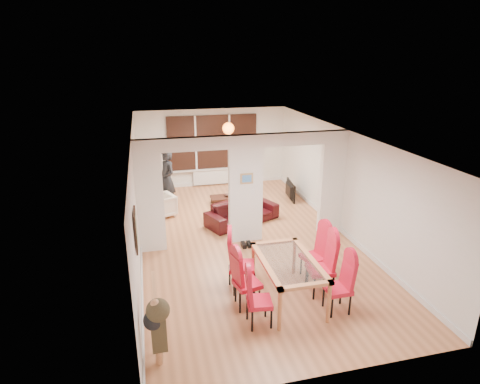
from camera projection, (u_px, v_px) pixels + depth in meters
name	position (u px, v px, depth m)	size (l,w,h in m)	color
floor	(245.00, 240.00, 9.82)	(5.00, 9.00, 0.01)	#BF784D
room_walls	(246.00, 190.00, 9.39)	(5.00, 9.00, 2.60)	silver
divider_wall	(246.00, 190.00, 9.39)	(5.00, 0.18, 2.60)	white
bay_window_blinds	(213.00, 142.00, 13.40)	(3.00, 0.08, 1.80)	black
radiator	(214.00, 177.00, 13.75)	(1.40, 0.08, 0.50)	white
pendant_light	(228.00, 128.00, 12.20)	(0.36, 0.36, 0.36)	orange
stair_newel	(156.00, 311.00, 6.20)	(0.40, 1.20, 1.10)	tan
wall_poster	(136.00, 230.00, 6.54)	(0.04, 0.52, 0.67)	gray
pillar_photo	(247.00, 179.00, 9.20)	(0.30, 0.03, 0.25)	#4C8CD8
dining_table	(288.00, 280.00, 7.33)	(0.96, 1.71, 0.80)	#B97144
dining_chair_la	(259.00, 298.00, 6.61)	(0.41, 0.41, 1.02)	red
dining_chair_lb	(247.00, 280.00, 7.09)	(0.43, 0.43, 1.07)	red
dining_chair_lc	(242.00, 262.00, 7.59)	(0.47, 0.47, 1.18)	red
dining_chair_ra	(338.00, 285.00, 6.95)	(0.42, 0.42, 1.05)	red
dining_chair_rb	(321.00, 266.00, 7.48)	(0.46, 0.46, 1.15)	red
dining_chair_rc	(314.00, 254.00, 7.97)	(0.44, 0.44, 1.10)	red
sofa	(242.00, 212.00, 10.73)	(1.99, 0.78, 0.58)	black
armchair	(161.00, 205.00, 11.14)	(0.69, 0.67, 0.62)	#F3E1CE
person	(167.00, 179.00, 11.58)	(0.42, 0.63, 1.74)	black
television	(288.00, 190.00, 12.47)	(0.13, 0.97, 0.56)	black
coffee_table	(228.00, 200.00, 12.13)	(1.02, 0.51, 0.24)	#361A12
bottle	(233.00, 191.00, 12.09)	(0.08, 0.08, 0.30)	#143F19
bowl	(228.00, 195.00, 12.10)	(0.22, 0.22, 0.05)	#361A12
shoes	(246.00, 245.00, 9.46)	(0.23, 0.25, 0.09)	black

